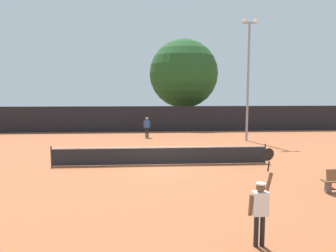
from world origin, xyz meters
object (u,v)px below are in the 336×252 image
Objects in this scene: large_tree at (184,74)px; parked_car_far at (232,118)px; spare_racket at (330,187)px; parked_car_near at (127,117)px; player_serving at (260,204)px; player_receiving at (147,125)px; tennis_ball at (203,154)px; light_pole at (248,74)px; parked_car_mid at (204,119)px.

large_tree is 2.32× the size of parked_car_far.
spare_racket is 28.46m from parked_car_near.
spare_racket is at bearing -93.03° from parked_car_far.
player_serving is 1.46× the size of player_receiving.
spare_racket is (4.63, 4.54, -1.07)m from player_serving.
player_receiving is (-2.84, 19.21, -0.04)m from player_serving.
large_tree reaches higher than player_receiving.
large_tree is 2.27× the size of parked_car_near.
large_tree is at bearing -9.31° from parked_car_near.
tennis_ball is (3.49, -7.75, -1.01)m from player_receiving.
spare_racket is at bearing 44.41° from player_serving.
parked_car_far is (12.86, -1.42, 0.00)m from parked_car_near.
tennis_ball is at bearing -107.06° from parked_car_far.
spare_racket is 0.05× the size of light_pole.
light_pole reaches higher than tennis_ball.
tennis_ball is at bearing 119.91° from spare_racket.
spare_racket is 25.56m from large_tree.
large_tree is at bearing 87.34° from tennis_ball.
parked_car_mid is at bearing 96.14° from light_pole.
player_serving reaches higher than player_receiving.
player_serving is at bearing 98.41° from player_receiving.
player_receiving is 16.49m from spare_racket.
parked_car_far is at bearing 83.43° from spare_racket.
tennis_ball is 19.58m from parked_car_far.
spare_racket is at bearing -84.61° from parked_car_mid.
tennis_ball is 20.63m from parked_car_near.
parked_car_mid and parked_car_far have the same top height.
light_pole is at bearing -80.24° from parked_car_mid.
spare_racket is 0.05× the size of large_tree.
parked_car_near is (-5.97, 19.74, 0.74)m from tennis_ball.
player_receiving is at bearing 163.96° from light_pole.
tennis_ball is 0.02× the size of parked_car_near.
player_serving is 0.25× the size of large_tree.
parked_car_near is 9.53m from parked_car_mid.
player_serving is 0.58× the size of parked_car_mid.
player_receiving is 8.56m from tennis_ball.
player_receiving is at bearing 98.41° from player_serving.
player_receiving reaches higher than parked_car_mid.
spare_racket is (7.47, -14.67, -1.03)m from player_receiving.
player_serving is 29.63m from large_tree.
tennis_ball is at bearing -96.99° from parked_car_mid.
player_receiving is at bearing -121.68° from parked_car_mid.
player_serving is 11.52m from tennis_ball.
player_serving is at bearing -106.93° from light_pole.
light_pole is 13.85m from parked_car_far.
parked_car_near is (-6.80, 2.01, -5.25)m from large_tree.
large_tree is at bearing 172.30° from parked_car_mid.
tennis_ball is 18.73m from large_tree.
light_pole is at bearing 50.49° from tennis_ball.
spare_racket is 0.12× the size of parked_car_far.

